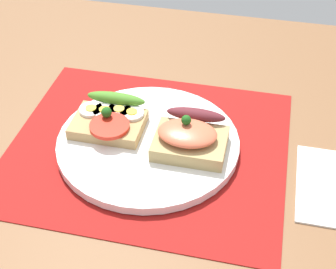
# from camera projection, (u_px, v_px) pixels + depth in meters

# --- Properties ---
(ground_plane) EXTENTS (1.20, 0.90, 0.03)m
(ground_plane) POSITION_uv_depth(u_px,v_px,m) (149.00, 155.00, 0.75)
(ground_plane) COLOR brown
(placemat) EXTENTS (0.41, 0.35, 0.00)m
(placemat) POSITION_uv_depth(u_px,v_px,m) (148.00, 147.00, 0.74)
(placemat) COLOR maroon
(placemat) RESTS_ON ground_plane
(plate) EXTENTS (0.27, 0.27, 0.01)m
(plate) POSITION_uv_depth(u_px,v_px,m) (148.00, 143.00, 0.74)
(plate) COLOR white
(plate) RESTS_ON placemat
(sandwich_egg_tomato) EXTENTS (0.10, 0.10, 0.04)m
(sandwich_egg_tomato) POSITION_uv_depth(u_px,v_px,m) (110.00, 118.00, 0.75)
(sandwich_egg_tomato) COLOR tan
(sandwich_egg_tomato) RESTS_ON plate
(sandwich_salmon) EXTENTS (0.10, 0.09, 0.05)m
(sandwich_salmon) POSITION_uv_depth(u_px,v_px,m) (190.00, 137.00, 0.71)
(sandwich_salmon) COLOR tan
(sandwich_salmon) RESTS_ON plate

